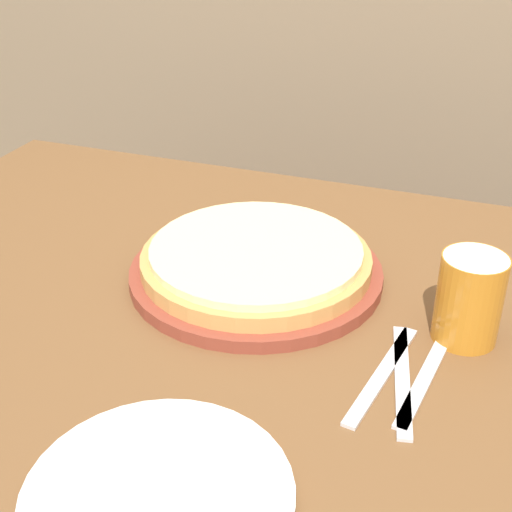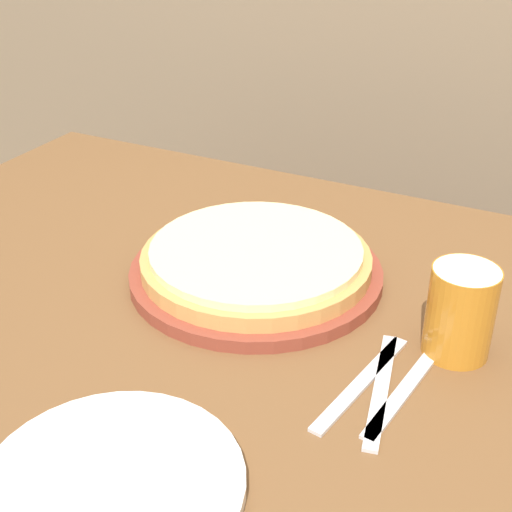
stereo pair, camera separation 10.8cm
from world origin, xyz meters
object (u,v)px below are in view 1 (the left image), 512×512
beer_glass (470,295)px  spoon (422,383)px  fork (382,374)px  pizza_on_board (256,264)px  dinner_knife (402,379)px  dinner_plate (159,497)px

beer_glass → spoon: beer_glass is taller
fork → pizza_on_board: bearing=144.0°
beer_glass → dinner_knife: bearing=-117.2°
dinner_plate → pizza_on_board: bearing=97.6°
pizza_on_board → spoon: pizza_on_board is taller
dinner_knife → spoon: same height
dinner_plate → fork: 0.33m
dinner_plate → spoon: bearing=51.6°
pizza_on_board → fork: pizza_on_board is taller
fork → spoon: 0.05m
fork → spoon: same height
beer_glass → spoon: size_ratio=0.66×
pizza_on_board → beer_glass: (0.32, -0.05, 0.04)m
spoon → pizza_on_board: bearing=149.1°
dinner_plate → fork: size_ratio=1.26×
pizza_on_board → dinner_knife: (0.25, -0.17, -0.02)m
pizza_on_board → fork: 0.29m
dinner_knife → spoon: 0.02m
fork → dinner_knife: 0.02m
spoon → dinner_plate: bearing=-128.4°
dinner_plate → dinner_knife: size_ratio=1.26×
beer_glass → spoon: bearing=-106.9°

